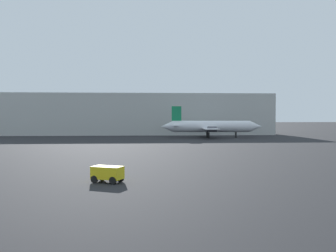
% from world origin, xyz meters
% --- Properties ---
extents(airplane_distant, '(24.25, 16.68, 7.52)m').
position_xyz_m(airplane_distant, '(21.79, 87.87, 2.70)').
color(airplane_distant, white).
rests_on(airplane_distant, ground_plane).
extents(baggage_cart, '(2.73, 2.24, 1.30)m').
position_xyz_m(baggage_cart, '(1.97, 25.60, 0.76)').
color(baggage_cart, gold).
rests_on(baggage_cart, ground_plane).
extents(terminal_building, '(93.22, 21.23, 11.29)m').
position_xyz_m(terminal_building, '(-4.92, 110.16, 5.64)').
color(terminal_building, '#B7B7B2').
rests_on(terminal_building, ground_plane).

